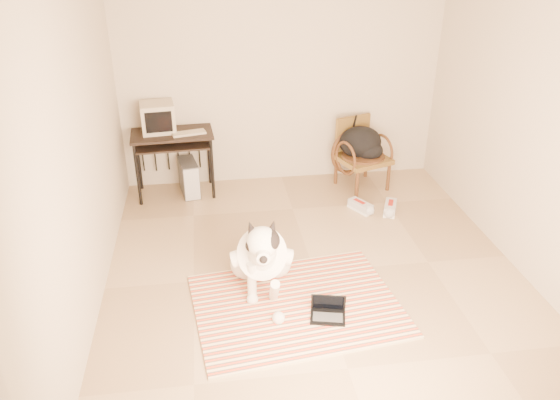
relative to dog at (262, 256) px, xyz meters
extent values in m
plane|color=tan|center=(0.54, 0.19, -0.35)|extent=(4.50, 4.50, 0.00)
plane|color=beige|center=(0.54, 2.44, 1.00)|extent=(4.50, 0.00, 4.50)
plane|color=beige|center=(0.54, -2.06, 1.00)|extent=(4.50, 0.00, 4.50)
plane|color=beige|center=(-1.46, 0.19, 1.00)|extent=(0.00, 4.50, 4.50)
plane|color=beige|center=(2.54, 0.19, 1.00)|extent=(0.00, 4.50, 4.50)
cube|color=#E7472B|center=(0.34, -0.86, -0.34)|extent=(1.81, 0.49, 0.02)
cube|color=#30612A|center=(0.31, -0.59, -0.34)|extent=(1.81, 0.49, 0.02)
cube|color=#64407B|center=(0.28, -0.32, -0.34)|extent=(1.81, 0.49, 0.02)
cube|color=#E79E52|center=(0.24, -0.05, -0.34)|extent=(1.81, 0.49, 0.02)
cube|color=beige|center=(0.21, 0.22, -0.34)|extent=(1.81, 0.49, 0.02)
sphere|color=white|center=(-0.13, 0.19, -0.20)|extent=(0.30, 0.30, 0.30)
sphere|color=white|center=(0.15, 0.17, -0.20)|extent=(0.30, 0.30, 0.30)
ellipsoid|color=white|center=(0.01, 0.17, -0.17)|extent=(0.37, 0.33, 0.30)
ellipsoid|color=white|center=(0.00, -0.01, 0.03)|extent=(0.41, 0.70, 0.64)
cylinder|color=white|center=(0.00, 0.00, 0.03)|extent=(0.48, 0.61, 0.59)
sphere|color=white|center=(-0.01, -0.20, 0.17)|extent=(0.25, 0.25, 0.25)
sphere|color=white|center=(-0.02, -0.29, 0.33)|extent=(0.27, 0.27, 0.27)
ellipsoid|color=black|center=(0.02, -0.30, 0.34)|extent=(0.21, 0.24, 0.20)
cylinder|color=white|center=(-0.03, -0.41, 0.28)|extent=(0.12, 0.15, 0.11)
sphere|color=black|center=(-0.03, -0.49, 0.28)|extent=(0.07, 0.07, 0.07)
cone|color=black|center=(-0.11, -0.23, 0.43)|extent=(0.14, 0.14, 0.17)
cone|color=black|center=(0.07, -0.24, 0.43)|extent=(0.13, 0.14, 0.17)
torus|color=white|center=(-0.02, -0.22, 0.22)|extent=(0.25, 0.14, 0.22)
cylinder|color=white|center=(-0.11, -0.20, -0.13)|extent=(0.09, 0.13, 0.41)
cylinder|color=white|center=(0.07, -0.34, -0.15)|extent=(0.11, 0.37, 0.42)
sphere|color=white|center=(-0.11, -0.23, -0.30)|extent=(0.11, 0.11, 0.11)
sphere|color=white|center=(0.08, -0.53, -0.29)|extent=(0.11, 0.11, 0.11)
cone|color=black|center=(0.01, 0.43, -0.30)|extent=(0.17, 0.42, 0.10)
cube|color=black|center=(0.51, -0.55, -0.32)|extent=(0.34, 0.27, 0.02)
cube|color=#454548|center=(0.51, -0.55, -0.31)|extent=(0.28, 0.18, 0.00)
cube|color=black|center=(0.53, -0.47, -0.22)|extent=(0.31, 0.14, 0.20)
cube|color=black|center=(0.52, -0.48, -0.22)|extent=(0.27, 0.12, 0.17)
cube|color=black|center=(-0.84, 2.14, 0.44)|extent=(1.00, 0.59, 0.03)
cube|color=black|center=(-0.84, 2.08, 0.32)|extent=(0.89, 0.48, 0.02)
cylinder|color=black|center=(-1.27, 1.89, 0.04)|extent=(0.04, 0.04, 0.78)
cylinder|color=black|center=(-1.29, 2.34, 0.04)|extent=(0.04, 0.04, 0.78)
cylinder|color=black|center=(-0.38, 1.94, 0.04)|extent=(0.04, 0.04, 0.78)
cylinder|color=black|center=(-0.41, 2.39, 0.04)|extent=(0.04, 0.04, 0.78)
cube|color=tan|center=(-0.99, 2.22, 0.63)|extent=(0.43, 0.41, 0.35)
cube|color=black|center=(-0.97, 2.03, 0.63)|extent=(0.31, 0.05, 0.25)
cube|color=tan|center=(-0.63, 2.06, 0.47)|extent=(0.42, 0.23, 0.03)
cube|color=#454548|center=(-0.68, 2.12, -0.14)|extent=(0.27, 0.48, 0.43)
cube|color=silver|center=(-0.64, 1.89, -0.14)|extent=(0.18, 0.04, 0.41)
cube|color=brown|center=(1.51, 1.99, 0.04)|extent=(0.73, 0.72, 0.06)
cylinder|color=#3A2010|center=(1.51, 1.99, 0.08)|extent=(0.54, 0.54, 0.04)
cube|color=brown|center=(1.43, 2.23, 0.31)|extent=(0.48, 0.20, 0.44)
cylinder|color=#3A2010|center=(1.37, 1.68, -0.17)|extent=(0.04, 0.04, 0.36)
cylinder|color=#3A2010|center=(1.21, 2.13, -0.17)|extent=(0.04, 0.04, 0.36)
cylinder|color=#3A2010|center=(1.82, 1.84, -0.17)|extent=(0.04, 0.04, 0.36)
cylinder|color=#3A2010|center=(1.66, 2.29, -0.17)|extent=(0.04, 0.04, 0.36)
ellipsoid|color=black|center=(1.48, 2.04, 0.25)|extent=(0.53, 0.44, 0.40)
ellipsoid|color=black|center=(1.58, 1.94, 0.17)|extent=(0.33, 0.27, 0.23)
cube|color=white|center=(1.33, 1.36, -0.34)|extent=(0.27, 0.34, 0.03)
cube|color=#9C9BA1|center=(1.33, 1.36, -0.29)|extent=(0.26, 0.33, 0.10)
cube|color=#A51E16|center=(1.33, 1.36, -0.25)|extent=(0.13, 0.17, 0.02)
cube|color=white|center=(1.66, 1.27, -0.34)|extent=(0.25, 0.35, 0.03)
cube|color=#9C9BA1|center=(1.66, 1.27, -0.29)|extent=(0.24, 0.34, 0.10)
cube|color=#A51E16|center=(1.66, 1.27, -0.25)|extent=(0.12, 0.17, 0.02)
camera|label=1|loc=(-0.42, -4.17, 2.72)|focal=35.00mm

